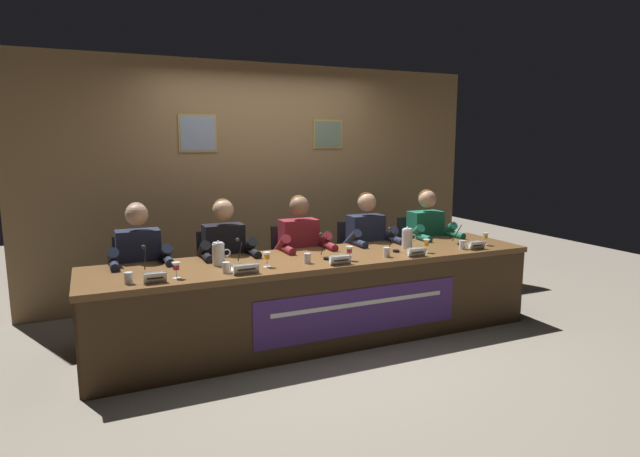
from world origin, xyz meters
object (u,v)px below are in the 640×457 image
(microphone_far_left, at_px, (146,265))
(chair_right, at_px, (360,266))
(panelist_right, at_px, (369,244))
(nameplate_right, at_px, (416,252))
(microphone_center, at_px, (324,250))
(panelist_far_right, at_px, (429,238))
(chair_far_left, at_px, (140,290))
(chair_left, at_px, (222,281))
(panelist_left, at_px, (226,256))
(juice_glass_far_left, at_px, (176,267))
(water_cup_center, at_px, (307,259))
(panelist_far_left, at_px, (140,264))
(document_stack_left, at_px, (245,269))
(juice_glass_left, at_px, (267,257))
(conference_table, at_px, (326,284))
(juice_glass_far_right, at_px, (485,237))
(chair_center, at_px, (295,273))
(water_cup_right, at_px, (387,253))
(microphone_left, at_px, (241,257))
(microphone_far_right, at_px, (458,237))
(nameplate_left, at_px, (246,269))
(juice_glass_right, at_px, (426,243))
(microphone_right, at_px, (394,243))
(juice_glass_center, at_px, (349,251))
(panelist_center, at_px, (302,250))
(water_pitcher_left_side, at_px, (219,254))
(nameplate_center, at_px, (340,260))
(water_pitcher_right_side, at_px, (407,238))
(water_cup_far_right, at_px, (462,245))
(water_cup_far_left, at_px, (129,279))
(nameplate_far_left, at_px, (155,278))
(water_cup_left, at_px, (226,268))
(chair_far_right, at_px, (418,259))
(nameplate_far_right, at_px, (477,245))

(microphone_far_left, distance_m, chair_right, 2.34)
(panelist_right, relative_size, nameplate_right, 7.12)
(microphone_center, height_order, panelist_far_right, panelist_far_right)
(chair_far_left, xyz_separation_m, microphone_far_left, (0.00, -0.67, 0.37))
(chair_left, xyz_separation_m, panelist_left, (0.00, -0.20, 0.28))
(juice_glass_far_left, height_order, water_cup_center, juice_glass_far_left)
(panelist_far_left, xyz_separation_m, document_stack_left, (0.73, -0.63, 0.03))
(juice_glass_left, relative_size, panelist_far_right, 0.10)
(document_stack_left, bearing_deg, water_cup_center, 0.35)
(conference_table, distance_m, juice_glass_far_right, 1.71)
(chair_center, bearing_deg, conference_table, -89.77)
(chair_center, distance_m, water_cup_right, 1.08)
(microphone_left, xyz_separation_m, microphone_far_right, (2.20, -0.01, 0.00))
(nameplate_left, xyz_separation_m, nameplate_right, (1.55, -0.01, -0.00))
(water_cup_center, height_order, microphone_far_right, microphone_far_right)
(water_cup_center, bearing_deg, juice_glass_right, -2.60)
(chair_right, xyz_separation_m, microphone_right, (-0.03, -0.70, 0.37))
(panelist_right, bearing_deg, conference_table, -143.55)
(water_cup_center, distance_m, chair_right, 1.30)
(microphone_left, xyz_separation_m, juice_glass_center, (0.89, -0.20, 0.01))
(panelist_far_left, height_order, document_stack_left, panelist_far_left)
(panelist_center, xyz_separation_m, document_stack_left, (-0.74, -0.63, 0.03))
(panelist_left, height_order, nameplate_right, panelist_left)
(juice_glass_far_left, distance_m, panelist_center, 1.45)
(chair_right, xyz_separation_m, document_stack_left, (-1.48, -0.83, 0.30))
(water_pitcher_left_side, bearing_deg, chair_right, 20.08)
(chair_center, xyz_separation_m, juice_glass_right, (0.95, -0.88, 0.38))
(panelist_left, xyz_separation_m, nameplate_center, (0.76, -0.78, 0.06))
(microphone_far_left, height_order, water_pitcher_right_side, microphone_far_left)
(chair_center, relative_size, water_cup_far_right, 10.80)
(chair_far_left, relative_size, juice_glass_far_right, 7.40)
(water_cup_far_left, relative_size, microphone_center, 0.39)
(nameplate_center, distance_m, water_cup_center, 0.28)
(nameplate_far_left, distance_m, chair_right, 2.40)
(juice_glass_far_left, bearing_deg, microphone_right, 5.04)
(nameplate_far_left, height_order, document_stack_left, nameplate_far_left)
(water_cup_left, xyz_separation_m, water_pitcher_right_side, (1.80, 0.23, 0.06))
(panelist_left, distance_m, panelist_far_right, 2.22)
(juice_glass_far_left, bearing_deg, panelist_center, 27.95)
(microphone_far_left, relative_size, chair_far_right, 0.24)
(juice_glass_right, xyz_separation_m, panelist_far_right, (0.53, 0.68, -0.11))
(water_pitcher_right_side, bearing_deg, juice_glass_right, -77.57)
(conference_table, bearing_deg, juice_glass_center, -40.15)
(chair_left, relative_size, water_cup_right, 10.80)
(microphone_left, height_order, water_pitcher_right_side, microphone_left)
(juice_glass_center, bearing_deg, document_stack_left, 176.77)
(nameplate_far_right, bearing_deg, juice_glass_center, 176.92)
(conference_table, bearing_deg, microphone_far_left, 176.98)
(panelist_far_left, height_order, nameplate_left, panelist_far_left)
(nameplate_center, distance_m, microphone_right, 0.74)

